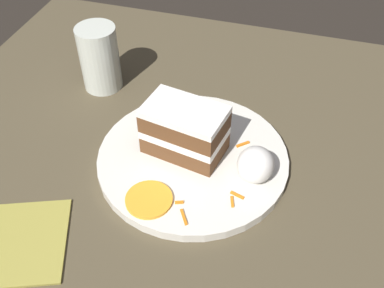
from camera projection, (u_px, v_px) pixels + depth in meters
name	position (u px, v px, depth m)	size (l,w,h in m)	color
ground_plane	(187.00, 175.00, 0.76)	(6.00, 6.00, 0.00)	black
dining_table	(187.00, 168.00, 0.74)	(0.91, 0.98, 0.03)	#4C422D
plate	(192.00, 161.00, 0.72)	(0.31, 0.31, 0.02)	silver
cake_slice	(185.00, 130.00, 0.70)	(0.10, 0.14, 0.09)	brown
cream_dollop	(255.00, 165.00, 0.67)	(0.06, 0.06, 0.05)	white
orange_garnish	(149.00, 199.00, 0.65)	(0.07, 0.07, 0.01)	orange
carrot_shreds_scatter	(204.00, 166.00, 0.70)	(0.23, 0.20, 0.00)	orange
drinking_glass	(100.00, 62.00, 0.84)	(0.07, 0.07, 0.12)	beige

